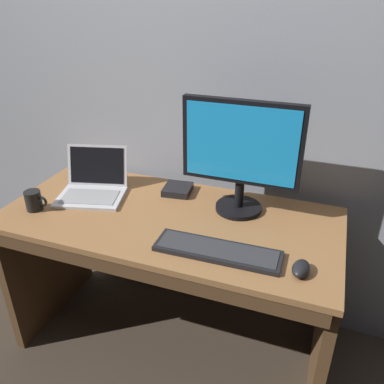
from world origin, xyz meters
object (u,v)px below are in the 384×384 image
object	(u,v)px
external_drive_box	(178,189)
coffee_mug	(34,201)
external_monitor	(241,152)
wired_keyboard	(217,251)
computer_mouse	(301,269)
laptop_silver	(93,187)

from	to	relation	value
external_drive_box	coffee_mug	bearing A→B (deg)	-145.29
coffee_mug	external_monitor	bearing A→B (deg)	19.05
wired_keyboard	computer_mouse	distance (m)	0.31
external_drive_box	coffee_mug	distance (m)	0.67
external_monitor	coffee_mug	bearing A→B (deg)	-160.95
wired_keyboard	coffee_mug	distance (m)	0.88
computer_mouse	coffee_mug	xyz separation A→B (m)	(-1.19, 0.05, 0.03)
laptop_silver	external_monitor	world-z (taller)	external_monitor
external_monitor	computer_mouse	size ratio (longest dim) A/B	5.02
coffee_mug	laptop_silver	bearing A→B (deg)	51.98
laptop_silver	wired_keyboard	xyz separation A→B (m)	(0.71, -0.25, -0.03)
external_monitor	computer_mouse	distance (m)	0.54
laptop_silver	wired_keyboard	bearing A→B (deg)	-19.47
wired_keyboard	coffee_mug	xyz separation A→B (m)	(-0.88, 0.03, 0.04)
wired_keyboard	computer_mouse	world-z (taller)	computer_mouse
laptop_silver	computer_mouse	distance (m)	1.05
computer_mouse	external_drive_box	bearing A→B (deg)	152.28
external_drive_box	coffee_mug	world-z (taller)	coffee_mug
laptop_silver	external_drive_box	bearing A→B (deg)	23.29
wired_keyboard	external_drive_box	bearing A→B (deg)	128.58
wired_keyboard	external_drive_box	distance (m)	0.53
laptop_silver	wired_keyboard	world-z (taller)	laptop_silver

